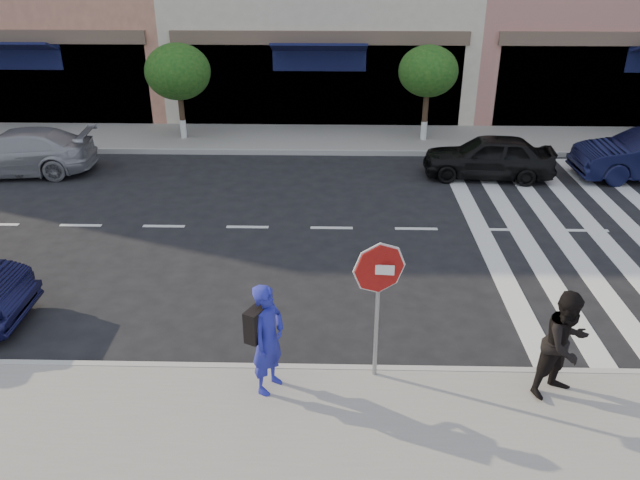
{
  "coord_description": "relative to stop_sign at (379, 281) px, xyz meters",
  "views": [
    {
      "loc": [
        0.05,
        -9.39,
        6.2
      ],
      "look_at": [
        -0.19,
        0.47,
        1.4
      ],
      "focal_mm": 35.0,
      "sensor_mm": 36.0,
      "label": 1
    }
  ],
  "objects": [
    {
      "name": "sidewalk_far",
      "position": [
        -0.7,
        12.67,
        -1.73
      ],
      "size": [
        60.0,
        3.0,
        0.15
      ],
      "primitive_type": "cube",
      "color": "gray",
      "rests_on": "ground"
    },
    {
      "name": "car_far_mid",
      "position": [
        3.71,
        9.27,
        -1.19
      ],
      "size": [
        3.74,
        1.79,
        1.24
      ],
      "primitive_type": "imported",
      "rotation": [
        0.0,
        0.0,
        -1.66
      ],
      "color": "black",
      "rests_on": "ground"
    },
    {
      "name": "walker",
      "position": [
        2.66,
        -0.33,
        -0.82
      ],
      "size": [
        1.03,
        0.96,
        1.68
      ],
      "primitive_type": "imported",
      "rotation": [
        0.0,
        0.0,
        0.52
      ],
      "color": "black",
      "rests_on": "sidewalk_near"
    },
    {
      "name": "street_tree_wb",
      "position": [
        -5.7,
        12.47,
        0.5
      ],
      "size": [
        2.1,
        2.1,
        3.06
      ],
      "color": "#473323",
      "rests_on": "sidewalk_far"
    },
    {
      "name": "stop_sign",
      "position": [
        0.0,
        0.0,
        0.0
      ],
      "size": [
        0.8,
        0.12,
        2.26
      ],
      "rotation": [
        0.0,
        0.0,
        -0.08
      ],
      "color": "gray",
      "rests_on": "sidewalk_near"
    },
    {
      "name": "ground",
      "position": [
        -0.7,
        1.67,
        -1.81
      ],
      "size": [
        120.0,
        120.0,
        0.0
      ],
      "primitive_type": "plane",
      "color": "black",
      "rests_on": "ground"
    },
    {
      "name": "street_tree_c",
      "position": [
        2.3,
        12.47,
        0.55
      ],
      "size": [
        1.9,
        1.9,
        3.04
      ],
      "color": "#473323",
      "rests_on": "sidewalk_far"
    },
    {
      "name": "photographer",
      "position": [
        -1.57,
        -0.33,
        -0.79
      ],
      "size": [
        0.66,
        0.75,
        1.73
      ],
      "primitive_type": "imported",
      "rotation": [
        0.0,
        0.0,
        1.1
      ],
      "color": "#21259A",
      "rests_on": "sidewalk_near"
    },
    {
      "name": "car_far_left",
      "position": [
        -9.8,
        9.27,
        -1.17
      ],
      "size": [
        4.52,
        2.16,
        1.27
      ],
      "primitive_type": "imported",
      "rotation": [
        0.0,
        0.0,
        -1.48
      ],
      "color": "#959499",
      "rests_on": "ground"
    }
  ]
}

